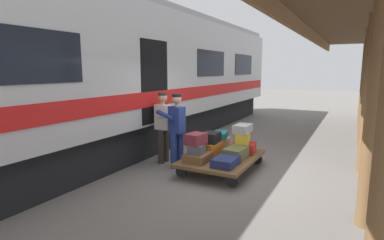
# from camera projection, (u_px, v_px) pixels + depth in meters

# --- Properties ---
(ground_plane) EXTENTS (60.00, 60.00, 0.00)m
(ground_plane) POSITION_uv_depth(u_px,v_px,m) (234.00, 172.00, 6.85)
(ground_plane) COLOR slate
(platform_canopy) EXTENTS (3.20, 19.81, 3.56)m
(platform_canopy) POSITION_uv_depth(u_px,v_px,m) (375.00, 10.00, 5.19)
(platform_canopy) COLOR brown
(platform_canopy) RESTS_ON ground_plane
(train_car) EXTENTS (3.02, 18.88, 4.00)m
(train_car) POSITION_uv_depth(u_px,v_px,m) (108.00, 77.00, 8.17)
(train_car) COLOR #B7BABF
(train_car) RESTS_ON ground_plane
(luggage_cart) EXTENTS (1.42, 2.08, 0.32)m
(luggage_cart) POSITION_uv_depth(u_px,v_px,m) (222.00, 158.00, 6.92)
(luggage_cart) COLOR brown
(luggage_cart) RESTS_ON ground_plane
(suitcase_orange_carryall) EXTENTS (0.50, 0.56, 0.29)m
(suitcase_orange_carryall) POSITION_uv_depth(u_px,v_px,m) (209.00, 149.00, 7.04)
(suitcase_orange_carryall) COLOR #CC6B23
(suitcase_orange_carryall) RESTS_ON luggage_cart
(suitcase_red_plastic) EXTENTS (0.57, 0.54, 0.23)m
(suitcase_red_plastic) POSITION_uv_depth(u_px,v_px,m) (244.00, 148.00, 7.25)
(suitcase_red_plastic) COLOR #AD231E
(suitcase_red_plastic) RESTS_ON luggage_cart
(suitcase_olive_duffel) EXTENTS (0.44, 0.61, 0.24)m
(suitcase_olive_duffel) POSITION_uv_depth(u_px,v_px,m) (235.00, 153.00, 6.75)
(suitcase_olive_duffel) COLOR brown
(suitcase_olive_duffel) RESTS_ON luggage_cart
(suitcase_cream_canvas) EXTENTS (0.46, 0.56, 0.28)m
(suitcase_cream_canvas) POSITION_uv_depth(u_px,v_px,m) (219.00, 143.00, 7.54)
(suitcase_cream_canvas) COLOR beige
(suitcase_cream_canvas) RESTS_ON luggage_cart
(suitcase_brown_leather) EXTENTS (0.49, 0.58, 0.17)m
(suitcase_brown_leather) POSITION_uv_depth(u_px,v_px,m) (198.00, 157.00, 6.55)
(suitcase_brown_leather) COLOR brown
(suitcase_brown_leather) RESTS_ON luggage_cart
(suitcase_navy_fabric) EXTENTS (0.43, 0.62, 0.17)m
(suitcase_navy_fabric) POSITION_uv_depth(u_px,v_px,m) (226.00, 162.00, 6.26)
(suitcase_navy_fabric) COLOR navy
(suitcase_navy_fabric) RESTS_ON luggage_cart
(suitcase_black_hardshell) EXTENTS (0.37, 0.45, 0.23)m
(suitcase_black_hardshell) POSITION_uv_depth(u_px,v_px,m) (211.00, 137.00, 7.00)
(suitcase_black_hardshell) COLOR black
(suitcase_black_hardshell) RESTS_ON suitcase_orange_carryall
(suitcase_slate_roller) EXTENTS (0.35, 0.40, 0.19)m
(suitcase_slate_roller) POSITION_uv_depth(u_px,v_px,m) (197.00, 149.00, 6.52)
(suitcase_slate_roller) COLOR #4C515B
(suitcase_slate_roller) RESTS_ON suitcase_brown_leather
(suitcase_yellow_case) EXTENTS (0.42, 0.59, 0.25)m
(suitcase_yellow_case) POSITION_uv_depth(u_px,v_px,m) (243.00, 138.00, 7.21)
(suitcase_yellow_case) COLOR gold
(suitcase_yellow_case) RESTS_ON suitcase_red_plastic
(suitcase_gray_aluminum) EXTENTS (0.33, 0.54, 0.18)m
(suitcase_gray_aluminum) POSITION_uv_depth(u_px,v_px,m) (243.00, 128.00, 7.17)
(suitcase_gray_aluminum) COLOR #9EA0A5
(suitcase_gray_aluminum) RESTS_ON suitcase_yellow_case
(suitcase_burgundy_valise) EXTENTS (0.39, 0.47, 0.23)m
(suitcase_burgundy_valise) POSITION_uv_depth(u_px,v_px,m) (196.00, 139.00, 6.54)
(suitcase_burgundy_valise) COLOR maroon
(suitcase_burgundy_valise) RESTS_ON suitcase_slate_roller
(suitcase_teal_softside) EXTENTS (0.43, 0.61, 0.15)m
(suitcase_teal_softside) POSITION_uv_depth(u_px,v_px,m) (221.00, 135.00, 7.50)
(suitcase_teal_softside) COLOR #1E666B
(suitcase_teal_softside) RESTS_ON suitcase_cream_canvas
(porter_in_overalls) EXTENTS (0.73, 0.54, 1.70)m
(porter_in_overalls) POSITION_uv_depth(u_px,v_px,m) (176.00, 128.00, 7.08)
(porter_in_overalls) COLOR navy
(porter_in_overalls) RESTS_ON ground_plane
(porter_by_door) EXTENTS (0.67, 0.43, 1.70)m
(porter_by_door) POSITION_uv_depth(u_px,v_px,m) (164.00, 125.00, 7.44)
(porter_by_door) COLOR #332D28
(porter_by_door) RESTS_ON ground_plane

